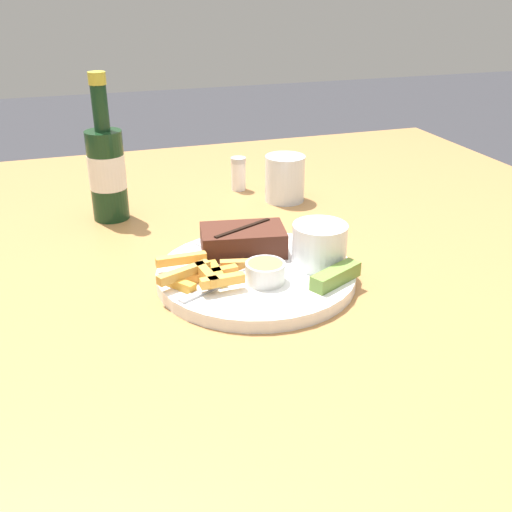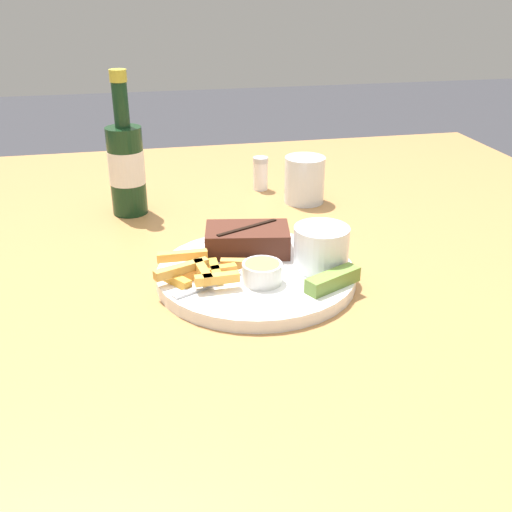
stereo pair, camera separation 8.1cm
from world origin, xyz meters
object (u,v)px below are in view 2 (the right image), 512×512
Objects in this scene: steak_portion at (247,240)px; pickle_spear at (333,280)px; dipping_sauce_cup at (265,271)px; drinking_glass at (304,180)px; beer_bottle at (126,165)px; coleslaw_cup at (321,245)px; knife_utensil at (241,260)px; fork_utensil at (214,283)px; salt_shaker at (261,173)px; dinner_plate at (256,275)px.

pickle_spear is at bearing -56.31° from steak_portion.
drinking_glass is at bearing 65.92° from dipping_sauce_cup.
beer_bottle is (-0.17, 0.34, 0.05)m from dipping_sauce_cup.
beer_bottle is (-0.25, 0.32, 0.04)m from coleslaw_cup.
knife_utensil is at bearing -113.67° from steak_portion.
steak_portion is 1.05× the size of fork_utensil.
fork_utensil is at bearing 165.50° from pickle_spear.
fork_utensil is at bearing -73.32° from beer_bottle.
steak_portion is at bearing -123.41° from drinking_glass.
steak_portion reaches higher than fork_utensil.
fork_utensil is (-0.06, -0.09, -0.02)m from steak_portion.
beer_bottle is (-0.25, 0.38, 0.06)m from pickle_spear.
coleslaw_cup reaches higher than salt_shaker.
coleslaw_cup is at bearing -19.39° from fork_utensil.
knife_utensil is 0.32m from drinking_glass.
pickle_spear is 0.52× the size of knife_utensil.
dinner_plate is 3.22× the size of drinking_glass.
dipping_sauce_cup is 0.07m from fork_utensil.
steak_portion is 1.59× the size of pickle_spear.
dinner_plate is 0.35m from beer_bottle.
coleslaw_cup is 1.16× the size of salt_shaker.
dinner_plate is 3.33× the size of pickle_spear.
coleslaw_cup is at bearing 88.31° from pickle_spear.
fork_utensil is 0.51× the size of beer_bottle.
steak_portion reaches higher than dipping_sauce_cup.
dipping_sauce_cup is 0.37m from drinking_glass.
pickle_spear reaches higher than dinner_plate.
beer_bottle reaches higher than dipping_sauce_cup.
knife_utensil is at bearing -62.02° from beer_bottle.
steak_portion is at bearing 93.25° from dipping_sauce_cup.
fork_utensil is 0.39m from drinking_glass.
salt_shaker reaches higher than fork_utensil.
dinner_plate is 2.19× the size of fork_utensil.
salt_shaker reaches higher than dinner_plate.
pickle_spear is (0.08, -0.03, -0.01)m from dipping_sauce_cup.
salt_shaker is (0.00, 0.45, 0.00)m from pickle_spear.
beer_bottle is 2.90× the size of drinking_glass.
dinner_plate is 3.62× the size of coleslaw_cup.
dipping_sauce_cup is 0.64× the size of pickle_spear.
coleslaw_cup is 0.31m from drinking_glass.
pickle_spear is 0.45m from salt_shaker.
pickle_spear is (0.09, -0.13, -0.01)m from steak_portion.
pickle_spear is at bearing -41.41° from fork_utensil.
fork_utensil is at bearing -172.48° from coleslaw_cup.
beer_bottle reaches higher than fork_utensil.
fork_utensil is at bearing -110.32° from salt_shaker.
steak_portion is 0.16m from pickle_spear.
beer_bottle is at bearing 118.34° from dinner_plate.
coleslaw_cup is (0.09, -0.07, 0.01)m from steak_portion.
coleslaw_cup is 0.39m from salt_shaker.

